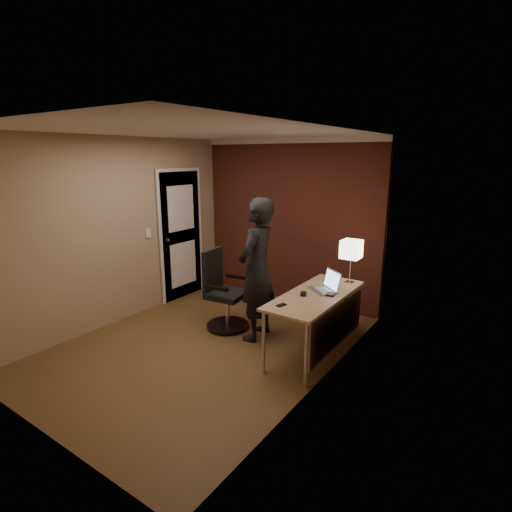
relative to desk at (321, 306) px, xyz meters
The scene contains 9 objects.
room 1.98m from the desk, 146.54° to the left, with size 4.00×4.00×4.00m.
desk is the anchor object (origin of this frame).
desk_lamp 0.81m from the desk, 81.61° to the left, with size 0.22×0.22×0.54m.
laptop 0.26m from the desk, 95.61° to the left, with size 0.42×0.41×0.23m.
mouse 0.25m from the desk, 145.48° to the right, with size 0.06×0.10×0.03m, color black.
phone 0.58m from the desk, 111.76° to the right, with size 0.06×0.12×0.01m, color black.
wallet 0.17m from the desk, 31.94° to the left, with size 0.09×0.11×0.02m, color black.
office_chair 1.41m from the desk, behind, with size 0.56×0.61×1.04m.
person 0.91m from the desk, behind, with size 0.65×0.42×1.77m, color black.
Camera 1 is at (3.03, -3.37, 2.25)m, focal length 28.00 mm.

